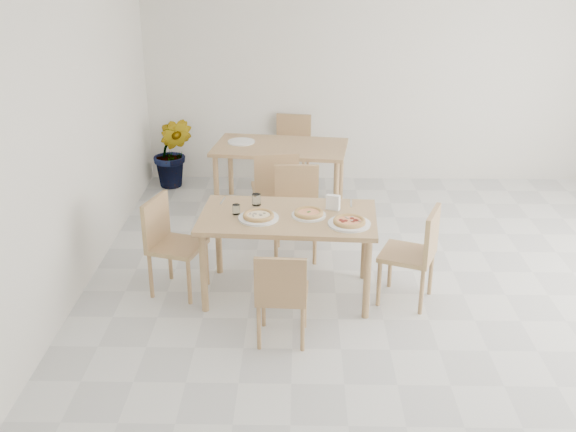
{
  "coord_description": "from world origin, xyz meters",
  "views": [
    {
      "loc": [
        -1.07,
        -4.81,
        2.94
      ],
      "look_at": [
        -1.17,
        0.43,
        0.74
      ],
      "focal_mm": 42.0,
      "sensor_mm": 36.0,
      "label": 1
    }
  ],
  "objects_px": {
    "main_table": "(288,224)",
    "chair_back_s": "(275,186)",
    "napkin_holder": "(333,203)",
    "potted_plant": "(173,152)",
    "chair_west": "(169,238)",
    "chair_south": "(282,292)",
    "tumbler_b": "(236,209)",
    "plate_empty": "(241,142)",
    "chair_north": "(296,204)",
    "pizza_margherita": "(309,213)",
    "plate_margherita": "(309,215)",
    "chair_back_n": "(292,145)",
    "pizza_mushroom": "(259,215)",
    "chair_east": "(417,249)",
    "pizza_pepperoni": "(349,221)",
    "second_table": "(280,153)",
    "plate_pepperoni": "(349,224)",
    "plate_mushroom": "(259,218)",
    "tumbler_a": "(256,200)"
  },
  "relations": [
    {
      "from": "chair_west",
      "to": "pizza_mushroom",
      "type": "bearing_deg",
      "value": -83.47
    },
    {
      "from": "plate_margherita",
      "to": "potted_plant",
      "type": "distance_m",
      "value": 3.21
    },
    {
      "from": "main_table",
      "to": "chair_back_s",
      "type": "xyz_separation_m",
      "value": [
        -0.15,
        1.29,
        -0.13
      ]
    },
    {
      "from": "chair_south",
      "to": "chair_east",
      "type": "xyz_separation_m",
      "value": [
        1.12,
        0.67,
        0.05
      ]
    },
    {
      "from": "chair_east",
      "to": "plate_pepperoni",
      "type": "distance_m",
      "value": 0.64
    },
    {
      "from": "chair_north",
      "to": "napkin_holder",
      "type": "bearing_deg",
      "value": -65.56
    },
    {
      "from": "main_table",
      "to": "plate_margherita",
      "type": "relative_size",
      "value": 5.31
    },
    {
      "from": "chair_south",
      "to": "tumbler_b",
      "type": "distance_m",
      "value": 0.96
    },
    {
      "from": "pizza_mushroom",
      "to": "chair_south",
      "type": "bearing_deg",
      "value": -73.36
    },
    {
      "from": "chair_north",
      "to": "plate_margherita",
      "type": "relative_size",
      "value": 3.03
    },
    {
      "from": "tumbler_b",
      "to": "napkin_holder",
      "type": "relative_size",
      "value": 0.61
    },
    {
      "from": "chair_east",
      "to": "plate_mushroom",
      "type": "xyz_separation_m",
      "value": [
        -1.33,
        0.04,
        0.26
      ]
    },
    {
      "from": "plate_mushroom",
      "to": "chair_back_s",
      "type": "distance_m",
      "value": 1.4
    },
    {
      "from": "napkin_holder",
      "to": "potted_plant",
      "type": "bearing_deg",
      "value": 147.22
    },
    {
      "from": "plate_margherita",
      "to": "chair_back_n",
      "type": "distance_m",
      "value": 2.87
    },
    {
      "from": "pizza_pepperoni",
      "to": "potted_plant",
      "type": "xyz_separation_m",
      "value": [
        -1.98,
        2.91,
        -0.33
      ]
    },
    {
      "from": "main_table",
      "to": "chair_west",
      "type": "distance_m",
      "value": 1.05
    },
    {
      "from": "chair_north",
      "to": "napkin_holder",
      "type": "relative_size",
      "value": 6.22
    },
    {
      "from": "plate_margherita",
      "to": "chair_back_s",
      "type": "relative_size",
      "value": 0.31
    },
    {
      "from": "chair_south",
      "to": "plate_margherita",
      "type": "distance_m",
      "value": 0.85
    },
    {
      "from": "pizza_mushroom",
      "to": "tumbler_a",
      "type": "relative_size",
      "value": 3.41
    },
    {
      "from": "tumbler_a",
      "to": "napkin_holder",
      "type": "distance_m",
      "value": 0.67
    },
    {
      "from": "napkin_holder",
      "to": "chair_back_s",
      "type": "xyz_separation_m",
      "value": [
        -0.54,
        1.18,
        -0.29
      ]
    },
    {
      "from": "chair_east",
      "to": "plate_pepperoni",
      "type": "xyz_separation_m",
      "value": [
        -0.58,
        -0.07,
        0.26
      ]
    },
    {
      "from": "plate_margherita",
      "to": "chair_back_s",
      "type": "distance_m",
      "value": 1.37
    },
    {
      "from": "chair_west",
      "to": "plate_pepperoni",
      "type": "distance_m",
      "value": 1.58
    },
    {
      "from": "chair_south",
      "to": "pizza_pepperoni",
      "type": "relative_size",
      "value": 2.48
    },
    {
      "from": "main_table",
      "to": "plate_empty",
      "type": "distance_m",
      "value": 2.22
    },
    {
      "from": "plate_pepperoni",
      "to": "chair_back_s",
      "type": "xyz_separation_m",
      "value": [
        -0.66,
        1.49,
        -0.23
      ]
    },
    {
      "from": "chair_south",
      "to": "chair_east",
      "type": "height_order",
      "value": "chair_east"
    },
    {
      "from": "napkin_holder",
      "to": "tumbler_b",
      "type": "bearing_deg",
      "value": -151.51
    },
    {
      "from": "plate_margherita",
      "to": "chair_back_n",
      "type": "relative_size",
      "value": 0.33
    },
    {
      "from": "main_table",
      "to": "chair_east",
      "type": "xyz_separation_m",
      "value": [
        1.09,
        -0.12,
        -0.17
      ]
    },
    {
      "from": "pizza_pepperoni",
      "to": "second_table",
      "type": "relative_size",
      "value": 0.2
    },
    {
      "from": "plate_mushroom",
      "to": "potted_plant",
      "type": "height_order",
      "value": "potted_plant"
    },
    {
      "from": "main_table",
      "to": "potted_plant",
      "type": "height_order",
      "value": "potted_plant"
    },
    {
      "from": "chair_east",
      "to": "pizza_pepperoni",
      "type": "distance_m",
      "value": 0.65
    },
    {
      "from": "plate_pepperoni",
      "to": "chair_south",
      "type": "bearing_deg",
      "value": -132.17
    },
    {
      "from": "pizza_pepperoni",
      "to": "chair_back_s",
      "type": "xyz_separation_m",
      "value": [
        -0.66,
        1.49,
        -0.25
      ]
    },
    {
      "from": "plate_margherita",
      "to": "pizza_mushroom",
      "type": "distance_m",
      "value": 0.42
    },
    {
      "from": "chair_east",
      "to": "tumbler_a",
      "type": "height_order",
      "value": "chair_east"
    },
    {
      "from": "plate_mushroom",
      "to": "main_table",
      "type": "bearing_deg",
      "value": 19.57
    },
    {
      "from": "main_table",
      "to": "pizza_mushroom",
      "type": "height_order",
      "value": "pizza_mushroom"
    },
    {
      "from": "chair_east",
      "to": "chair_back_s",
      "type": "xyz_separation_m",
      "value": [
        -1.24,
        1.42,
        0.03
      ]
    },
    {
      "from": "chair_west",
      "to": "chair_back_s",
      "type": "height_order",
      "value": "chair_back_s"
    },
    {
      "from": "plate_margherita",
      "to": "pizza_pepperoni",
      "type": "height_order",
      "value": "pizza_pepperoni"
    },
    {
      "from": "chair_back_s",
      "to": "plate_empty",
      "type": "xyz_separation_m",
      "value": [
        -0.42,
        0.84,
        0.23
      ]
    },
    {
      "from": "chair_south",
      "to": "second_table",
      "type": "bearing_deg",
      "value": -85.24
    },
    {
      "from": "pizza_margherita",
      "to": "chair_west",
      "type": "bearing_deg",
      "value": 176.47
    },
    {
      "from": "main_table",
      "to": "plate_mushroom",
      "type": "distance_m",
      "value": 0.27
    }
  ]
}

